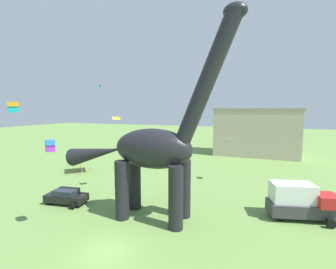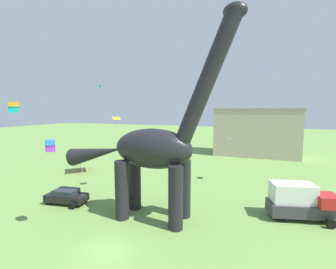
{
  "view_description": "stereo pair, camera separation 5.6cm",
  "coord_description": "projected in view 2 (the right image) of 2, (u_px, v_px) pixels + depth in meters",
  "views": [
    {
      "loc": [
        9.18,
        -12.48,
        9.79
      ],
      "look_at": [
        1.77,
        7.34,
        7.48
      ],
      "focal_mm": 24.47,
      "sensor_mm": 36.0,
      "label": 1
    },
    {
      "loc": [
        9.23,
        -12.46,
        9.79
      ],
      "look_at": [
        1.77,
        7.34,
        7.48
      ],
      "focal_mm": 24.47,
      "sensor_mm": 36.0,
      "label": 2
    }
  ],
  "objects": [
    {
      "name": "ground_plane",
      "position": [
        107.0,
        251.0,
        15.89
      ],
      "size": [
        240.0,
        240.0,
        0.0
      ],
      "primitive_type": "plane",
      "color": "#6B9347"
    },
    {
      "name": "dinosaur_sculpture",
      "position": [
        152.0,
        149.0,
        20.22
      ],
      "size": [
        16.82,
        3.56,
        17.58
      ],
      "rotation": [
        0.0,
        0.0,
        0.06
      ],
      "color": "black",
      "rests_on": "ground_plane"
    },
    {
      "name": "parked_sedan_left",
      "position": [
        66.0,
        196.0,
        23.84
      ],
      "size": [
        4.41,
        2.37,
        1.55
      ],
      "rotation": [
        0.0,
        0.0,
        0.14
      ],
      "color": "black",
      "rests_on": "ground_plane"
    },
    {
      "name": "parked_box_truck",
      "position": [
        300.0,
        201.0,
        20.42
      ],
      "size": [
        5.94,
        3.4,
        3.2
      ],
      "rotation": [
        0.0,
        0.0,
        0.25
      ],
      "color": "#38383D",
      "rests_on": "ground_plane"
    },
    {
      "name": "person_photographer",
      "position": [
        125.0,
        175.0,
        31.04
      ],
      "size": [
        0.59,
        0.26,
        1.59
      ],
      "rotation": [
        0.0,
        0.0,
        4.81
      ],
      "color": "#2D3347",
      "rests_on": "ground_plane"
    },
    {
      "name": "festival_canopy_tent",
      "position": [
        81.0,
        156.0,
        35.89
      ],
      "size": [
        3.15,
        3.15,
        3.0
      ],
      "color": "#B2B2B7",
      "rests_on": "ground_plane"
    },
    {
      "name": "kite_near_high",
      "position": [
        14.0,
        107.0,
        29.54
      ],
      "size": [
        1.32,
        1.32,
        1.36
      ],
      "color": "orange"
    },
    {
      "name": "kite_far_right",
      "position": [
        230.0,
        139.0,
        30.28
      ],
      "size": [
        0.88,
        1.09,
        1.24
      ],
      "color": "#19B2B7"
    },
    {
      "name": "kite_drifting",
      "position": [
        101.0,
        86.0,
        39.87
      ],
      "size": [
        0.43,
        0.43,
        0.49
      ],
      "color": "#287AE5"
    },
    {
      "name": "kite_trailing",
      "position": [
        50.0,
        146.0,
        17.54
      ],
      "size": [
        0.87,
        0.87,
        0.89
      ],
      "color": "#287AE5"
    },
    {
      "name": "kite_apex",
      "position": [
        116.0,
        118.0,
        26.5
      ],
      "size": [
        1.01,
        1.04,
        1.15
      ],
      "color": "yellow"
    },
    {
      "name": "background_building_block",
      "position": [
        256.0,
        132.0,
        49.09
      ],
      "size": [
        16.96,
        8.53,
        10.05
      ],
      "color": "#B7A893",
      "rests_on": "ground_plane"
    }
  ]
}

